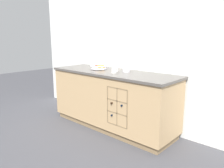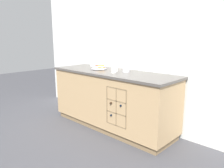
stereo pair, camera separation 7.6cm
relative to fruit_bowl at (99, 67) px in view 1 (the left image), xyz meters
The scene contains 6 objects.
ground_plane 1.03m from the fruit_bowl, ahead, with size 14.00×14.00×0.00m, color #424247.
back_wall 0.58m from the fruit_bowl, 48.98° to the left, with size 4.55×0.06×2.55m, color silver.
kitchen_island 0.60m from the fruit_bowl, ahead, with size 2.19×0.72×0.93m.
fruit_bowl is the anchor object (origin of this frame).
white_pitcher 0.54m from the fruit_bowl, ahead, with size 0.18×0.12×0.17m.
ceramic_mug 0.47m from the fruit_bowl, 14.36° to the right, with size 0.12×0.08×0.09m.
Camera 1 is at (2.30, -2.55, 1.45)m, focal length 35.00 mm.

